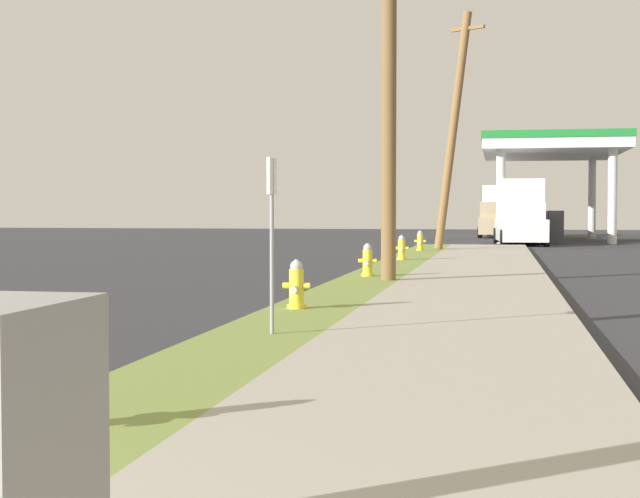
# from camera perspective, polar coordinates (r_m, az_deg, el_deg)

# --- Properties ---
(fire_hydrant_nearest) EXTENTS (0.42, 0.38, 0.74)m
(fire_hydrant_nearest) POSITION_cam_1_polar(r_m,az_deg,el_deg) (6.81, -16.45, -7.63)
(fire_hydrant_nearest) COLOR yellow
(fire_hydrant_nearest) RESTS_ON grass_verge
(fire_hydrant_second) EXTENTS (0.42, 0.38, 0.74)m
(fire_hydrant_second) POSITION_cam_1_polar(r_m,az_deg,el_deg) (14.57, -1.42, -2.27)
(fire_hydrant_second) COLOR yellow
(fire_hydrant_second) RESTS_ON grass_verge
(fire_hydrant_third) EXTENTS (0.42, 0.37, 0.74)m
(fire_hydrant_third) POSITION_cam_1_polar(r_m,az_deg,el_deg) (21.77, 2.84, -0.76)
(fire_hydrant_third) COLOR yellow
(fire_hydrant_third) RESTS_ON grass_verge
(fire_hydrant_fourth) EXTENTS (0.42, 0.37, 0.74)m
(fire_hydrant_fourth) POSITION_cam_1_polar(r_m,az_deg,el_deg) (29.09, 4.86, 0.00)
(fire_hydrant_fourth) COLOR yellow
(fire_hydrant_fourth) RESTS_ON grass_verge
(fire_hydrant_fifth) EXTENTS (0.42, 0.38, 0.74)m
(fire_hydrant_fifth) POSITION_cam_1_polar(r_m,az_deg,el_deg) (35.82, 5.96, 0.43)
(fire_hydrant_fifth) COLOR yellow
(fire_hydrant_fifth) RESTS_ON grass_verge
(utility_pole_midground) EXTENTS (1.40, 0.36, 9.18)m
(utility_pole_midground) POSITION_cam_1_polar(r_m,az_deg,el_deg) (20.76, 4.12, 11.12)
(utility_pole_midground) COLOR brown
(utility_pole_midground) RESTS_ON grass_verge
(utility_pole_background) EXTENTS (1.96, 1.18, 8.97)m
(utility_pole_background) POSITION_cam_1_polar(r_m,az_deg,el_deg) (37.17, 7.91, 7.03)
(utility_pole_background) COLOR olive
(utility_pole_background) RESTS_ON grass_verge
(street_sign_post) EXTENTS (0.05, 0.36, 2.12)m
(street_sign_post) POSITION_cam_1_polar(r_m,az_deg,el_deg) (11.54, -2.88, 2.43)
(street_sign_post) COLOR gray
(street_sign_post) RESTS_ON grass_verge
(car_silver_by_near_pump) EXTENTS (1.99, 4.52, 1.57)m
(car_silver_by_near_pump) POSITION_cam_1_polar(r_m,az_deg,el_deg) (52.67, 11.38, 1.29)
(car_silver_by_near_pump) COLOR #BCBCC1
(car_silver_by_near_pump) RESTS_ON ground
(car_black_by_far_pump) EXTENTS (2.01, 4.53, 1.57)m
(car_black_by_far_pump) POSITION_cam_1_polar(r_m,az_deg,el_deg) (56.20, 12.45, 1.34)
(car_black_by_far_pump) COLOR black
(car_black_by_far_pump) RESTS_ON ground
(truck_white_at_forecourt) EXTENTS (2.48, 5.53, 1.97)m
(truck_white_at_forecourt) POSITION_cam_1_polar(r_m,az_deg,el_deg) (45.37, 11.81, 1.38)
(truck_white_at_forecourt) COLOR white
(truck_white_at_forecourt) RESTS_ON ground
(truck_navy_on_apron) EXTENTS (2.20, 6.43, 3.11)m
(truck_navy_on_apron) POSITION_cam_1_polar(r_m,az_deg,el_deg) (48.66, 11.87, 2.11)
(truck_navy_on_apron) COLOR navy
(truck_navy_on_apron) RESTS_ON ground
(truck_tan_at_far_bay) EXTENTS (2.65, 6.55, 3.11)m
(truck_tan_at_far_bay) POSITION_cam_1_polar(r_m,az_deg,el_deg) (59.28, 10.69, 2.15)
(truck_tan_at_far_bay) COLOR tan
(truck_tan_at_far_bay) RESTS_ON ground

